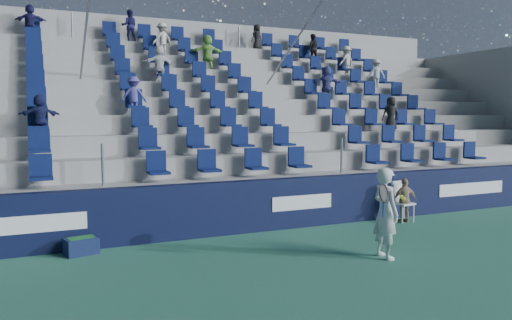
{
  "coord_description": "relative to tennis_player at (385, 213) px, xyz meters",
  "views": [
    {
      "loc": [
        -4.32,
        -7.29,
        2.69
      ],
      "look_at": [
        0.2,
        2.8,
        1.7
      ],
      "focal_mm": 35.0,
      "sensor_mm": 36.0,
      "label": 1
    }
  ],
  "objects": [
    {
      "name": "tennis_player",
      "position": [
        0.0,
        0.0,
        0.0
      ],
      "size": [
        0.69,
        0.65,
        1.72
      ],
      "color": "silver",
      "rests_on": "ground"
    },
    {
      "name": "line_judge",
      "position": [
        2.49,
        2.35,
        -0.3
      ],
      "size": [
        0.69,
        0.37,
        1.12
      ],
      "primitive_type": "imported",
      "rotation": [
        0.0,
        0.0,
        2.99
      ],
      "color": "tan",
      "rests_on": "ground"
    },
    {
      "name": "line_judge_chair",
      "position": [
        2.49,
        2.51,
        -0.28
      ],
      "size": [
        0.51,
        0.52,
        1.02
      ],
      "color": "white",
      "rests_on": "ground"
    },
    {
      "name": "ball_bin",
      "position": [
        -5.22,
        2.6,
        -0.68
      ],
      "size": [
        0.67,
        0.52,
        0.34
      ],
      "color": "#101A3D",
      "rests_on": "ground"
    },
    {
      "name": "ground",
      "position": [
        -1.68,
        -0.15,
        -0.86
      ],
      "size": [
        70.0,
        70.0,
        0.0
      ],
      "primitive_type": "plane",
      "color": "#307056",
      "rests_on": "ground"
    },
    {
      "name": "grandstand",
      "position": [
        -1.68,
        8.09,
        1.28
      ],
      "size": [
        24.0,
        8.17,
        6.63
      ],
      "color": "#999994",
      "rests_on": "ground"
    },
    {
      "name": "sponsor_wall",
      "position": [
        -1.68,
        3.0,
        -0.26
      ],
      "size": [
        24.0,
        0.32,
        1.2
      ],
      "color": "black",
      "rests_on": "ground"
    }
  ]
}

